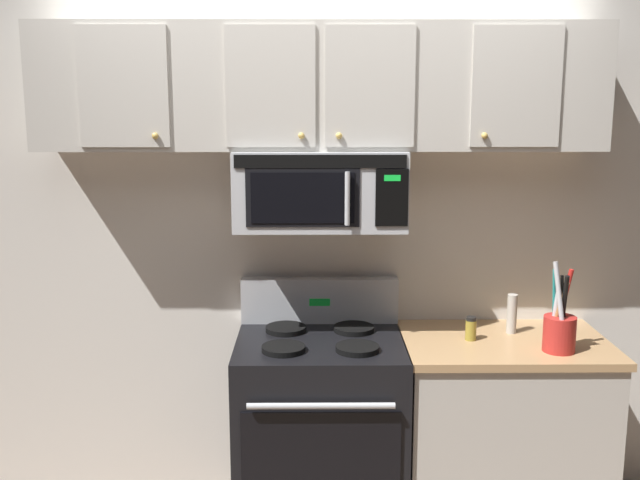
{
  "coord_description": "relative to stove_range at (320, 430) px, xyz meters",
  "views": [
    {
      "loc": [
        -0.03,
        -2.8,
        1.98
      ],
      "look_at": [
        0.0,
        0.49,
        1.35
      ],
      "focal_mm": 41.87,
      "sensor_mm": 36.0,
      "label": 1
    }
  ],
  "objects": [
    {
      "name": "stove_range",
      "position": [
        0.0,
        0.0,
        0.0
      ],
      "size": [
        0.76,
        0.69,
        1.12
      ],
      "color": "black",
      "rests_on": "ground_plane"
    },
    {
      "name": "utensil_crock_red",
      "position": [
        1.03,
        -0.15,
        0.53
      ],
      "size": [
        0.14,
        0.14,
        0.4
      ],
      "color": "red",
      "rests_on": "counter_segment"
    },
    {
      "name": "salt_shaker",
      "position": [
        1.1,
        0.05,
        0.48
      ],
      "size": [
        0.04,
        0.04,
        0.1
      ],
      "color": "white",
      "rests_on": "counter_segment"
    },
    {
      "name": "spice_jar",
      "position": [
        0.68,
        0.0,
        0.49
      ],
      "size": [
        0.05,
        0.05,
        0.11
      ],
      "color": "olive",
      "rests_on": "counter_segment"
    },
    {
      "name": "upper_cabinets",
      "position": [
        -0.0,
        0.15,
        1.56
      ],
      "size": [
        2.5,
        0.36,
        0.55
      ],
      "color": "#BCB7AD"
    },
    {
      "name": "back_wall",
      "position": [
        0.0,
        0.37,
        0.88
      ],
      "size": [
        5.2,
        0.1,
        2.7
      ],
      "primitive_type": "cube",
      "color": "silver",
      "rests_on": "ground_plane"
    },
    {
      "name": "over_range_microwave",
      "position": [
        -0.0,
        0.12,
        1.11
      ],
      "size": [
        0.76,
        0.43,
        0.35
      ],
      "color": "#B7BABF"
    },
    {
      "name": "counter_segment",
      "position": [
        0.84,
        0.01,
        -0.02
      ],
      "size": [
        0.93,
        0.65,
        0.9
      ],
      "color": "#BCB7AD",
      "rests_on": "ground_plane"
    },
    {
      "name": "pepper_mill",
      "position": [
        0.89,
        0.1,
        0.52
      ],
      "size": [
        0.05,
        0.05,
        0.18
      ],
      "primitive_type": "cylinder",
      "color": "#B7B2A8",
      "rests_on": "counter_segment"
    }
  ]
}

